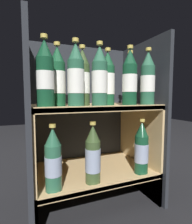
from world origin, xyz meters
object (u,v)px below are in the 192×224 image
object	(u,v)px
bottle_upper_back_3	(130,81)
bottle_lower_front_1	(93,156)
bottle_upper_back_2	(108,80)
bottle_upper_front_0	(45,75)
bottle_upper_front_2	(100,78)
bottle_upper_front_1	(76,77)
bottle_upper_back_1	(82,79)
bottle_upper_front_4	(148,80)
bottle_upper_back_0	(58,78)
bottle_upper_front_3	(130,79)
bottle_lower_front_0	(53,161)
bottle_lower_front_2	(141,149)

from	to	relation	value
bottle_upper_back_3	bottle_lower_front_1	xyz separation A→B (m)	(-0.23, -0.08, -0.33)
bottle_upper_back_2	bottle_upper_front_0	bearing A→B (deg)	-165.72
bottle_upper_front_2	bottle_upper_front_0	bearing A→B (deg)	-180.00
bottle_upper_front_1	bottle_upper_back_1	xyz separation A→B (m)	(0.05, 0.08, 0.00)
bottle_upper_front_0	bottle_upper_front_2	bearing A→B (deg)	0.00
bottle_upper_front_0	bottle_upper_front_2	world-z (taller)	same
bottle_upper_front_2	bottle_upper_front_4	size ratio (longest dim) A/B	1.00
bottle_upper_front_4	bottle_upper_back_0	size ratio (longest dim) A/B	1.00
bottle_upper_back_1	bottle_lower_front_1	xyz separation A→B (m)	(0.02, -0.08, -0.33)
bottle_upper_back_0	bottle_upper_front_4	bearing A→B (deg)	-10.38
bottle_upper_front_1	bottle_upper_back_3	xyz separation A→B (m)	(0.30, 0.08, -0.00)
bottle_upper_front_4	bottle_upper_back_3	size ratio (longest dim) A/B	1.00
bottle_upper_front_3	bottle_upper_front_0	bearing A→B (deg)	-180.00
bottle_upper_back_3	bottle_lower_front_0	size ratio (longest dim) A/B	1.00
bottle_upper_front_0	bottle_upper_front_1	world-z (taller)	same
bottle_upper_front_3	bottle_upper_back_2	size ratio (longest dim) A/B	1.00
bottle_upper_back_2	bottle_lower_front_0	size ratio (longest dim) A/B	1.00
bottle_upper_front_3	bottle_upper_back_3	size ratio (longest dim) A/B	1.00
bottle_upper_front_4	bottle_upper_back_1	size ratio (longest dim) A/B	1.00
bottle_upper_back_3	bottle_lower_front_2	xyz separation A→B (m)	(0.02, -0.08, -0.33)
bottle_upper_front_2	bottle_upper_back_2	bearing A→B (deg)	45.47
bottle_upper_back_3	bottle_lower_front_2	size ratio (longest dim) A/B	1.00
bottle_upper_back_0	bottle_lower_front_1	size ratio (longest dim) A/B	1.00
bottle_upper_front_4	bottle_upper_back_1	distance (m)	0.31
bottle_upper_front_2	bottle_lower_front_2	distance (m)	0.40
bottle_upper_back_3	bottle_upper_front_2	bearing A→B (deg)	-159.20
bottle_upper_back_1	bottle_upper_back_3	world-z (taller)	same
bottle_upper_front_2	bottle_upper_back_0	bearing A→B (deg)	155.14
bottle_upper_back_1	bottle_lower_front_2	distance (m)	0.44
bottle_upper_back_0	bottle_lower_front_1	xyz separation A→B (m)	(0.13, -0.08, -0.33)
bottle_upper_front_0	bottle_upper_back_3	xyz separation A→B (m)	(0.42, 0.08, -0.00)
bottle_upper_back_2	bottle_upper_back_3	size ratio (longest dim) A/B	1.00
bottle_upper_front_0	bottle_upper_front_3	xyz separation A→B (m)	(0.37, 0.00, -0.00)
bottle_upper_back_3	bottle_lower_front_1	size ratio (longest dim) A/B	1.00
bottle_upper_back_0	bottle_upper_back_3	bearing A→B (deg)	0.00
bottle_upper_back_0	bottle_upper_back_2	bearing A→B (deg)	0.00
bottle_upper_front_4	bottle_upper_back_0	distance (m)	0.42
bottle_upper_front_0	bottle_lower_front_1	xyz separation A→B (m)	(0.19, 0.00, -0.33)
bottle_upper_back_2	bottle_upper_front_2	bearing A→B (deg)	-134.53
bottle_upper_front_0	bottle_lower_front_0	bearing A→B (deg)	0.00
bottle_lower_front_2	bottle_upper_front_0	bearing A→B (deg)	180.00
bottle_upper_back_1	bottle_upper_front_3	bearing A→B (deg)	-20.66
bottle_lower_front_2	bottle_upper_front_3	bearing A→B (deg)	180.00
bottle_lower_front_2	bottle_upper_back_1	bearing A→B (deg)	164.60
bottle_upper_front_3	bottle_upper_back_1	xyz separation A→B (m)	(-0.20, 0.08, -0.00)
bottle_upper_front_2	bottle_upper_back_3	xyz separation A→B (m)	(0.20, 0.08, -0.00)
bottle_upper_back_3	bottle_lower_front_2	world-z (taller)	bottle_upper_back_3
bottle_upper_front_2	bottle_upper_back_3	world-z (taller)	same
bottle_upper_front_4	bottle_upper_back_2	world-z (taller)	same
bottle_upper_front_0	bottle_upper_back_0	size ratio (longest dim) A/B	1.00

